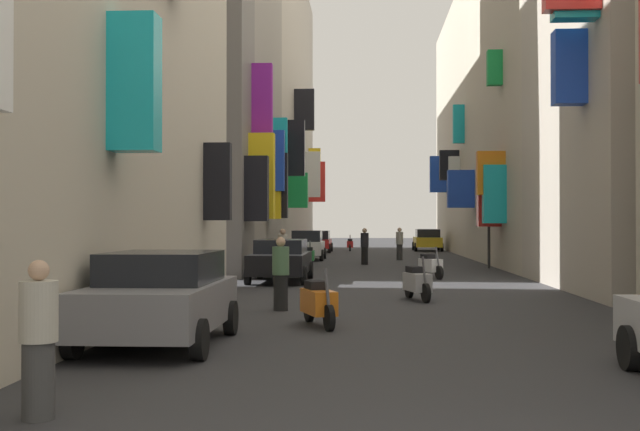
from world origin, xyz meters
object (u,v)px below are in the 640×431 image
(scooter_silver, at_px, (417,282))
(pedestrian_near_left, at_px, (365,246))
(scooter_orange, at_px, (318,302))
(pedestrian_mid_street, at_px, (283,251))
(scooter_white, at_px, (430,265))
(parked_car_red, at_px, (318,241))
(scooter_green, at_px, (309,255))
(parked_car_black, at_px, (281,259))
(parked_car_white, at_px, (307,245))
(pedestrian_far_away, at_px, (39,340))
(traffic_light_near_corner, at_px, (489,203))
(pedestrian_crossing, at_px, (400,244))
(scooter_red, at_px, (350,244))
(parked_car_yellow, at_px, (427,240))
(parked_car_grey, at_px, (160,296))
(pedestrian_near_right, at_px, (281,274))

(scooter_silver, height_order, pedestrian_near_left, pedestrian_near_left)
(scooter_orange, distance_m, pedestrian_mid_street, 16.53)
(scooter_white, bearing_deg, pedestrian_near_left, 104.41)
(parked_car_red, bearing_deg, scooter_green, -87.90)
(parked_car_black, bearing_deg, parked_car_white, 91.02)
(pedestrian_far_away, bearing_deg, traffic_light_near_corner, 72.22)
(pedestrian_crossing, bearing_deg, scooter_red, 101.95)
(parked_car_yellow, distance_m, pedestrian_near_left, 19.08)
(parked_car_grey, distance_m, pedestrian_near_right, 5.29)
(scooter_silver, distance_m, scooter_white, 8.10)
(parked_car_red, bearing_deg, parked_car_white, -89.56)
(scooter_red, xyz_separation_m, pedestrian_mid_street, (-2.19, -24.25, 0.40))
(scooter_white, distance_m, pedestrian_near_left, 9.38)
(parked_car_black, height_order, parked_car_red, parked_car_red)
(scooter_silver, xyz_separation_m, pedestrian_near_left, (-1.35, 17.12, 0.40))
(scooter_orange, bearing_deg, pedestrian_near_left, 87.83)
(parked_car_black, relative_size, parked_car_yellow, 1.11)
(parked_car_yellow, height_order, pedestrian_crossing, pedestrian_crossing)
(parked_car_grey, relative_size, scooter_green, 1.96)
(parked_car_grey, distance_m, pedestrian_near_left, 24.95)
(parked_car_yellow, relative_size, parked_car_grey, 1.01)
(pedestrian_crossing, xyz_separation_m, pedestrian_near_left, (-1.84, -4.69, 0.00))
(scooter_red, bearing_deg, traffic_light_near_corner, -73.03)
(parked_car_black, height_order, scooter_silver, parked_car_black)
(parked_car_white, relative_size, pedestrian_near_left, 2.27)
(parked_car_yellow, bearing_deg, scooter_red, -177.63)
(parked_car_white, distance_m, scooter_orange, 26.98)
(parked_car_yellow, bearing_deg, scooter_silver, -94.86)
(scooter_orange, xyz_separation_m, pedestrian_mid_street, (-2.40, 16.35, 0.40))
(scooter_green, distance_m, scooter_white, 9.47)
(scooter_silver, relative_size, pedestrian_near_right, 1.06)
(parked_car_black, xyz_separation_m, parked_car_yellow, (7.17, 29.49, 0.05))
(pedestrian_far_away, bearing_deg, parked_car_white, 89.75)
(parked_car_yellow, bearing_deg, scooter_green, -109.52)
(parked_car_red, height_order, scooter_orange, parked_car_red)
(parked_car_yellow, distance_m, pedestrian_near_right, 38.71)
(scooter_red, height_order, scooter_white, same)
(pedestrian_far_away, bearing_deg, parked_car_red, 89.92)
(parked_car_red, height_order, scooter_silver, parked_car_red)
(parked_car_yellow, distance_m, traffic_light_near_corner, 21.40)
(scooter_white, height_order, pedestrian_far_away, pedestrian_far_away)
(traffic_light_near_corner, bearing_deg, pedestrian_near_left, 153.17)
(scooter_green, bearing_deg, pedestrian_near_left, 20.56)
(parked_car_black, relative_size, scooter_white, 2.54)
(scooter_silver, distance_m, scooter_red, 35.54)
(pedestrian_mid_street, bearing_deg, parked_car_white, 89.00)
(parked_car_red, relative_size, pedestrian_crossing, 2.59)
(traffic_light_near_corner, bearing_deg, scooter_green, 167.42)
(scooter_silver, xyz_separation_m, pedestrian_crossing, (0.49, 21.80, 0.40))
(parked_car_yellow, relative_size, traffic_light_near_corner, 0.95)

